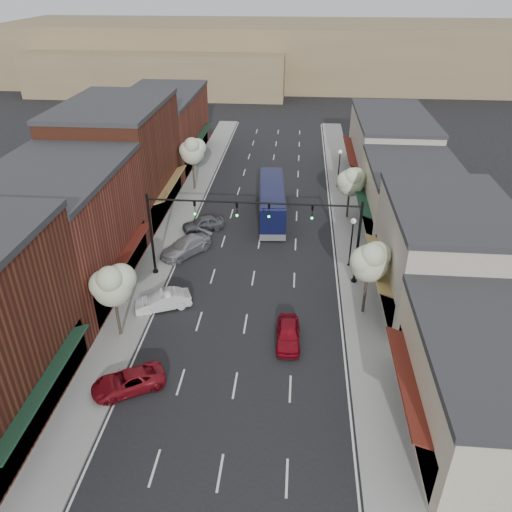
% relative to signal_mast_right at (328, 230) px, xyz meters
% --- Properties ---
extents(ground, '(160.00, 160.00, 0.00)m').
position_rel_signal_mast_right_xyz_m(ground, '(-5.62, -8.00, -4.62)').
color(ground, black).
rests_on(ground, ground).
extents(sidewalk_left, '(2.80, 73.00, 0.15)m').
position_rel_signal_mast_right_xyz_m(sidewalk_left, '(-14.02, 10.50, -4.55)').
color(sidewalk_left, gray).
rests_on(sidewalk_left, ground).
extents(sidewalk_right, '(2.80, 73.00, 0.15)m').
position_rel_signal_mast_right_xyz_m(sidewalk_right, '(2.78, 10.50, -4.55)').
color(sidewalk_right, gray).
rests_on(sidewalk_right, ground).
extents(curb_left, '(0.25, 73.00, 0.17)m').
position_rel_signal_mast_right_xyz_m(curb_left, '(-12.62, 10.50, -4.55)').
color(curb_left, gray).
rests_on(curb_left, ground).
extents(curb_right, '(0.25, 73.00, 0.17)m').
position_rel_signal_mast_right_xyz_m(curb_right, '(1.38, 10.50, -4.55)').
color(curb_right, gray).
rests_on(curb_right, ground).
extents(bldg_left_midnear, '(10.14, 14.10, 9.40)m').
position_rel_signal_mast_right_xyz_m(bldg_left_midnear, '(-19.85, -2.00, 0.03)').
color(bldg_left_midnear, brown).
rests_on(bldg_left_midnear, ground).
extents(bldg_left_midfar, '(10.14, 14.10, 10.90)m').
position_rel_signal_mast_right_xyz_m(bldg_left_midfar, '(-19.86, 12.00, 0.78)').
color(bldg_left_midfar, '#612C1B').
rests_on(bldg_left_midfar, ground).
extents(bldg_left_far, '(10.14, 18.10, 8.40)m').
position_rel_signal_mast_right_xyz_m(bldg_left_far, '(-19.84, 28.00, -0.46)').
color(bldg_left_far, brown).
rests_on(bldg_left_far, ground).
extents(bldg_right_near, '(9.14, 12.10, 5.90)m').
position_rel_signal_mast_right_xyz_m(bldg_right_near, '(8.07, -14.00, -1.70)').
color(bldg_right_near, beige).
rests_on(bldg_right_near, ground).
extents(bldg_right_midnear, '(9.14, 12.10, 7.90)m').
position_rel_signal_mast_right_xyz_m(bldg_right_midnear, '(8.10, -2.00, -0.72)').
color(bldg_right_midnear, '#B7AA9D').
rests_on(bldg_right_midnear, ground).
extents(bldg_right_midfar, '(9.14, 12.10, 6.40)m').
position_rel_signal_mast_right_xyz_m(bldg_right_midfar, '(8.08, 10.00, -1.46)').
color(bldg_right_midfar, beige).
rests_on(bldg_right_midfar, ground).
extents(bldg_right_far, '(9.14, 16.10, 7.40)m').
position_rel_signal_mast_right_xyz_m(bldg_right_far, '(8.09, 24.00, -0.96)').
color(bldg_right_far, '#B7AA9D').
rests_on(bldg_right_far, ground).
extents(hill_far, '(120.00, 30.00, 12.00)m').
position_rel_signal_mast_right_xyz_m(hill_far, '(-5.62, 82.00, 1.38)').
color(hill_far, '#7A6647').
rests_on(hill_far, ground).
extents(hill_near, '(50.00, 20.00, 8.00)m').
position_rel_signal_mast_right_xyz_m(hill_near, '(-30.62, 70.00, -0.62)').
color(hill_near, '#7A6647').
rests_on(hill_near, ground).
extents(signal_mast_right, '(8.22, 0.46, 7.00)m').
position_rel_signal_mast_right_xyz_m(signal_mast_right, '(0.00, 0.00, 0.00)').
color(signal_mast_right, black).
rests_on(signal_mast_right, ground).
extents(signal_mast_left, '(8.22, 0.46, 7.00)m').
position_rel_signal_mast_right_xyz_m(signal_mast_left, '(-11.24, 0.00, 0.00)').
color(signal_mast_left, black).
rests_on(signal_mast_left, ground).
extents(tree_right_near, '(2.85, 2.65, 5.95)m').
position_rel_signal_mast_right_xyz_m(tree_right_near, '(2.73, -4.05, -0.17)').
color(tree_right_near, '#47382B').
rests_on(tree_right_near, ground).
extents(tree_right_far, '(2.85, 2.65, 5.43)m').
position_rel_signal_mast_right_xyz_m(tree_right_far, '(2.73, 11.95, -0.63)').
color(tree_right_far, '#47382B').
rests_on(tree_right_far, ground).
extents(tree_left_near, '(2.85, 2.65, 5.69)m').
position_rel_signal_mast_right_xyz_m(tree_left_near, '(-13.87, -8.05, -0.40)').
color(tree_left_near, '#47382B').
rests_on(tree_left_near, ground).
extents(tree_left_far, '(2.85, 2.65, 6.13)m').
position_rel_signal_mast_right_xyz_m(tree_left_far, '(-13.87, 17.95, -0.02)').
color(tree_left_far, '#47382B').
rests_on(tree_left_far, ground).
extents(lamp_post_near, '(0.44, 0.44, 4.44)m').
position_rel_signal_mast_right_xyz_m(lamp_post_near, '(2.18, 2.50, -1.62)').
color(lamp_post_near, black).
rests_on(lamp_post_near, ground).
extents(lamp_post_far, '(0.44, 0.44, 4.44)m').
position_rel_signal_mast_right_xyz_m(lamp_post_far, '(2.18, 20.00, -1.62)').
color(lamp_post_far, black).
rests_on(lamp_post_far, ground).
extents(coach_bus, '(3.19, 11.05, 3.34)m').
position_rel_signal_mast_right_xyz_m(coach_bus, '(-4.82, 11.59, -2.87)').
color(coach_bus, black).
rests_on(coach_bus, ground).
extents(red_hatchback, '(1.70, 3.99, 1.34)m').
position_rel_signal_mast_right_xyz_m(red_hatchback, '(-2.60, -7.70, -3.95)').
color(red_hatchback, maroon).
rests_on(red_hatchback, ground).
extents(parked_car_a, '(4.70, 3.82, 1.19)m').
position_rel_signal_mast_right_xyz_m(parked_car_a, '(-11.82, -12.82, -4.03)').
color(parked_car_a, maroon).
rests_on(parked_car_a, ground).
extents(parked_car_b, '(4.31, 2.90, 1.34)m').
position_rel_signal_mast_right_xyz_m(parked_car_b, '(-11.82, -4.65, -3.95)').
color(parked_car_b, silver).
rests_on(parked_car_b, ground).
extents(parked_car_c, '(4.59, 5.23, 1.45)m').
position_rel_signal_mast_right_xyz_m(parked_car_c, '(-11.82, 3.47, -3.90)').
color(parked_car_c, '#A1A1A6').
rests_on(parked_car_c, ground).
extents(parked_car_d, '(4.26, 3.20, 1.35)m').
position_rel_signal_mast_right_xyz_m(parked_car_d, '(-11.16, 8.18, -3.95)').
color(parked_car_d, '#54575B').
rests_on(parked_car_d, ground).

